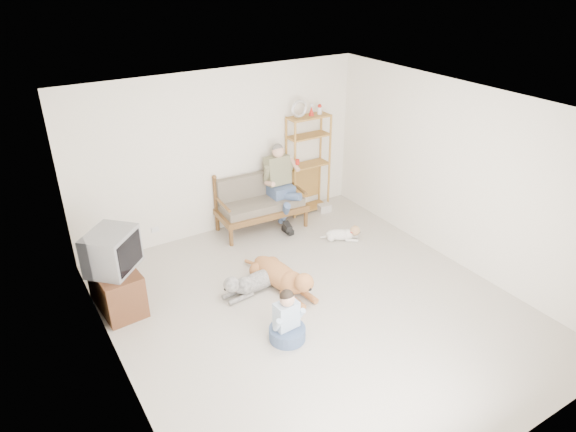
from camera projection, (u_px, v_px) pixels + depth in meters
floor at (316, 309)px, 6.86m from camera, size 5.50×5.50×0.00m
ceiling at (322, 110)px, 5.64m from camera, size 5.50×5.50×0.00m
wall_back at (222, 153)px, 8.33m from camera, size 5.00×0.00×5.00m
wall_front at (512, 351)px, 4.17m from camera, size 5.00×0.00×5.00m
wall_left at (112, 280)px, 5.07m from camera, size 0.00×5.50×5.50m
wall_right at (460, 177)px, 7.42m from camera, size 0.00×5.50×5.50m
loveseat at (259, 201)px, 8.72m from camera, size 1.54×0.78×0.95m
man at (283, 191)px, 8.67m from camera, size 0.54×0.78×1.26m
etagere at (308, 164)px, 9.11m from camera, size 0.79×0.35×2.08m
book_stack at (324, 208)px, 9.43m from camera, size 0.24×0.19×0.14m
tv_stand at (116, 288)px, 6.76m from camera, size 0.57×0.94×0.60m
crt_tv at (112, 251)px, 6.51m from camera, size 0.81×0.82×0.53m
wall_outlet at (155, 230)px, 8.21m from camera, size 0.12×0.02×0.08m
golden_retriever at (283, 277)px, 7.21m from camera, size 0.50×1.51×0.46m
shaggy_dog at (254, 282)px, 7.17m from camera, size 1.23×0.39×0.36m
terrier at (344, 234)px, 8.48m from camera, size 0.60×0.48×0.26m
child at (287, 322)px, 6.22m from camera, size 0.45×0.45×0.71m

